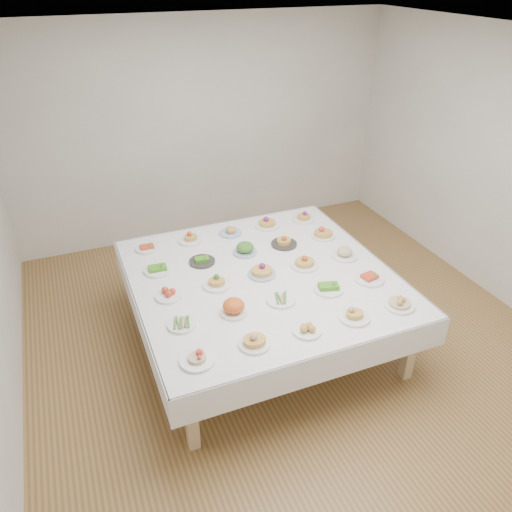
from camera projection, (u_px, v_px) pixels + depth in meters
name	position (u px, v px, depth m)	size (l,w,h in m)	color
room_envelope	(289.00, 162.00, 4.22)	(5.02, 5.02, 2.81)	olive
display_table	(262.00, 281.00, 4.72)	(2.39, 2.39, 0.75)	white
dish_0	(197.00, 355.00, 3.65)	(0.26, 0.26, 0.13)	white
dish_1	(254.00, 337.00, 3.80)	(0.24, 0.24, 0.16)	white
dish_2	(307.00, 329.00, 3.96)	(0.23, 0.23, 0.09)	white
dish_3	(355.00, 313.00, 4.09)	(0.25, 0.25, 0.14)	white
dish_4	(400.00, 300.00, 4.23)	(0.26, 0.26, 0.15)	white
dish_5	(182.00, 323.00, 4.03)	(0.24, 0.24, 0.05)	white
dish_6	(234.00, 306.00, 4.15)	(0.25, 0.25, 0.14)	white
dish_7	(281.00, 299.00, 4.32)	(0.26, 0.25, 0.06)	white
dish_8	(329.00, 286.00, 4.45)	(0.26, 0.26, 0.12)	white
dish_9	(370.00, 276.00, 4.59)	(0.27, 0.27, 0.12)	white
dish_10	(169.00, 293.00, 4.37)	(0.24, 0.24, 0.09)	white
dish_11	(217.00, 280.00, 4.50)	(0.25, 0.25, 0.15)	white
dish_12	(262.00, 268.00, 4.65)	(0.26, 0.26, 0.16)	#4C66B2
dish_13	(305.00, 260.00, 4.79)	(0.26, 0.26, 0.16)	white
dish_14	(345.00, 251.00, 4.94)	(0.25, 0.25, 0.14)	white
dish_15	(158.00, 267.00, 4.72)	(0.26, 0.26, 0.12)	white
dish_16	(202.00, 260.00, 4.87)	(0.25, 0.25, 0.09)	#2C2A27
dish_17	(245.00, 247.00, 5.01)	(0.24, 0.24, 0.14)	#4C66B2
dish_18	(284.00, 239.00, 5.15)	(0.28, 0.27, 0.16)	#2C2A27
dish_19	(323.00, 231.00, 5.30)	(0.25, 0.25, 0.16)	white
dish_20	(147.00, 247.00, 5.09)	(0.23, 0.23, 0.09)	white
dish_21	(191.00, 236.00, 5.22)	(0.26, 0.26, 0.14)	white
dish_22	(230.00, 230.00, 5.37)	(0.24, 0.24, 0.10)	#4C66B2
dish_23	(267.00, 221.00, 5.51)	(0.27, 0.27, 0.16)	white
dish_24	(304.00, 215.00, 5.64)	(0.25, 0.25, 0.14)	white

